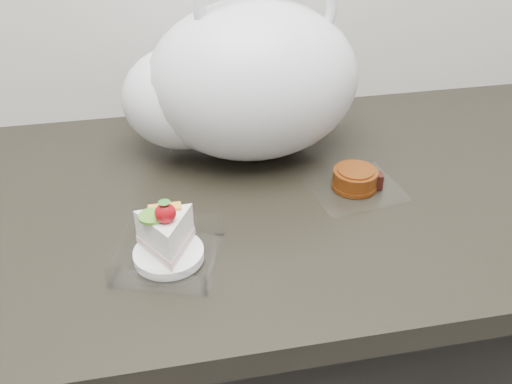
% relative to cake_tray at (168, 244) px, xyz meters
% --- Properties ---
extents(counter, '(2.04, 0.64, 0.90)m').
position_rel_cake_tray_xyz_m(counter, '(0.08, 0.14, -0.48)').
color(counter, black).
rests_on(counter, ground).
extents(cake_tray, '(0.16, 0.16, 0.10)m').
position_rel_cake_tray_xyz_m(cake_tray, '(0.00, 0.00, 0.00)').
color(cake_tray, white).
rests_on(cake_tray, counter).
extents(mooncake_wrap, '(0.16, 0.15, 0.03)m').
position_rel_cake_tray_xyz_m(mooncake_wrap, '(0.30, 0.12, -0.01)').
color(mooncake_wrap, white).
rests_on(mooncake_wrap, counter).
extents(plastic_bag, '(0.40, 0.28, 0.32)m').
position_rel_cake_tray_xyz_m(plastic_bag, '(0.14, 0.28, 0.10)').
color(plastic_bag, silver).
rests_on(plastic_bag, counter).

